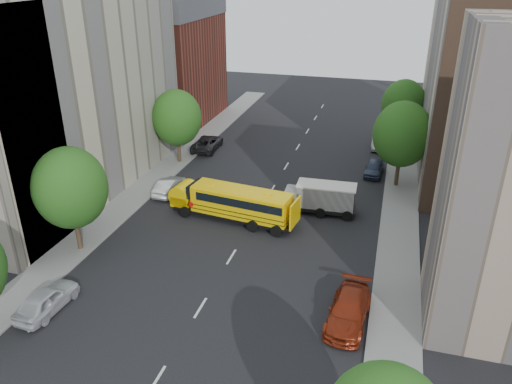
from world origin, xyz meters
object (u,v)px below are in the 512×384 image
at_px(parked_car_0, 47,300).
at_px(parked_car_2, 207,143).
at_px(street_tree_1, 70,188).
at_px(parked_car_1, 169,186).
at_px(parked_car_3, 348,310).
at_px(street_tree_2, 177,118).
at_px(street_tree_4, 402,134).
at_px(street_tree_5, 404,105).
at_px(parked_car_4, 374,168).
at_px(school_bus, 233,202).
at_px(parked_car_5, 379,141).
at_px(safari_truck, 321,197).

relative_size(parked_car_0, parked_car_2, 0.83).
relative_size(street_tree_1, parked_car_1, 1.83).
relative_size(parked_car_2, parked_car_3, 1.02).
bearing_deg(parked_car_3, street_tree_1, 176.10).
bearing_deg(street_tree_2, street_tree_4, 0.00).
relative_size(street_tree_4, street_tree_5, 1.08).
xyz_separation_m(parked_car_2, parked_car_4, (18.40, -2.26, -0.06)).
distance_m(school_bus, parked_car_5, 23.33).
bearing_deg(parked_car_0, parked_car_3, -164.46).
xyz_separation_m(street_tree_4, safari_truck, (-6.02, -7.32, -3.71)).
xyz_separation_m(safari_truck, parked_car_1, (-13.78, 0.04, -0.66)).
distance_m(school_bus, safari_truck, 7.39).
bearing_deg(street_tree_5, parked_car_2, -160.00).
bearing_deg(street_tree_2, parked_car_2, 72.72).
height_order(school_bus, parked_car_3, school_bus).
distance_m(street_tree_2, parked_car_5, 22.70).
distance_m(street_tree_2, safari_truck, 17.92).
bearing_deg(parked_car_1, parked_car_4, -151.93).
distance_m(school_bus, parked_car_0, 15.88).
xyz_separation_m(street_tree_2, parked_car_3, (19.80, -20.76, -4.05)).
bearing_deg(street_tree_4, parked_car_1, -159.81).
relative_size(street_tree_5, school_bus, 0.73).
bearing_deg(street_tree_2, school_bus, -48.42).
relative_size(school_bus, parked_car_3, 1.93).
height_order(street_tree_1, school_bus, street_tree_1).
bearing_deg(safari_truck, street_tree_2, 153.67).
bearing_deg(parked_car_3, parked_car_0, -163.40).
height_order(safari_truck, parked_car_3, safari_truck).
xyz_separation_m(street_tree_2, school_bus, (9.33, -10.52, -3.23)).
distance_m(parked_car_0, parked_car_5, 39.18).
relative_size(street_tree_2, parked_car_0, 1.71).
bearing_deg(street_tree_2, street_tree_1, -90.00).
relative_size(safari_truck, parked_car_4, 1.50).
height_order(street_tree_4, school_bus, street_tree_4).
height_order(parked_car_3, parked_car_4, parked_car_3).
height_order(street_tree_5, parked_car_4, street_tree_5).
relative_size(parked_car_1, parked_car_2, 0.79).
xyz_separation_m(street_tree_2, parked_car_0, (2.20, -24.68, -4.06)).
xyz_separation_m(street_tree_4, parked_car_0, (-19.80, -24.68, -4.31)).
xyz_separation_m(parked_car_0, parked_car_5, (17.60, 35.00, -0.05)).
distance_m(safari_truck, parked_car_5, 18.06).
bearing_deg(parked_car_4, parked_car_5, 94.02).
height_order(school_bus, parked_car_1, school_bus).
bearing_deg(parked_car_3, parked_car_2, 130.09).
distance_m(street_tree_1, school_bus, 12.42).
relative_size(street_tree_1, parked_car_2, 1.45).
bearing_deg(parked_car_4, safari_truck, -107.75).
relative_size(school_bus, parked_car_0, 2.30).
bearing_deg(parked_car_3, street_tree_2, 137.67).
height_order(street_tree_5, safari_truck, street_tree_5).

